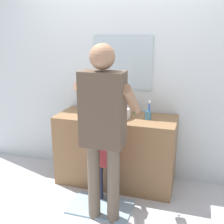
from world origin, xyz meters
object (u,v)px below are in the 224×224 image
Objects in this scene: soap_bottle at (88,109)px; child_toddler at (105,154)px; adult_parent at (103,120)px; toothbrush_cup at (148,114)px.

child_toddler is at bearing -48.80° from soap_bottle.
soap_bottle is 0.10× the size of adult_parent.
soap_bottle is at bearing 122.25° from adult_parent.
soap_bottle is 0.61m from child_toddler.
adult_parent is at bearing -73.28° from child_toddler.
toothbrush_cup is at bearing 48.05° from child_toddler.
adult_parent is (0.08, -0.28, 0.46)m from child_toddler.
toothbrush_cup is 0.75m from adult_parent.
toothbrush_cup is 0.12× the size of adult_parent.
toothbrush_cup is 0.70m from soap_bottle.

